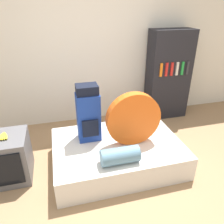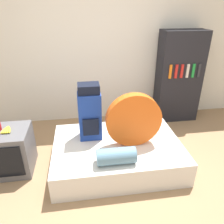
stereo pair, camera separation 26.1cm
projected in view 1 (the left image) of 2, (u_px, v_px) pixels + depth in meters
name	position (u px, v px, depth m)	size (l,w,h in m)	color
ground_plane	(121.00, 196.00, 2.46)	(16.00, 16.00, 0.00)	#997551
wall_back	(88.00, 47.00, 3.57)	(8.00, 0.05, 2.60)	silver
bed	(117.00, 153.00, 2.90)	(1.63, 1.14, 0.33)	silver
backpack	(88.00, 114.00, 2.76)	(0.29, 0.25, 0.74)	navy
tent_bag	(133.00, 119.00, 2.68)	(0.69, 0.11, 0.69)	#E05B19
sleeping_roll	(120.00, 156.00, 2.43)	(0.44, 0.19, 0.19)	#5B849E
television	(5.00, 158.00, 2.61)	(0.55, 0.51, 0.57)	#5B5B60
banana_bunch	(3.00, 136.00, 2.49)	(0.13, 0.17, 0.03)	yellow
bookshelf	(168.00, 75.00, 3.90)	(0.74, 0.37, 1.57)	black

